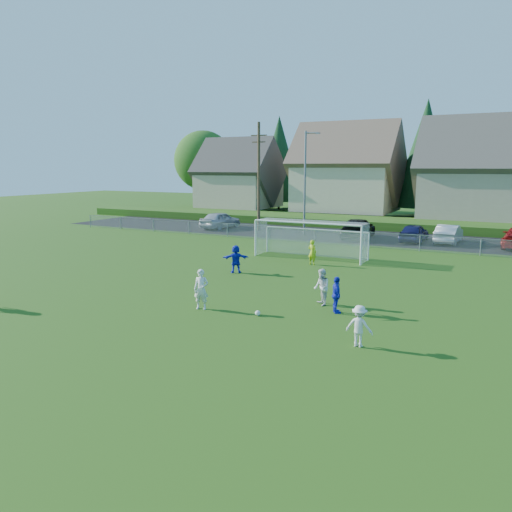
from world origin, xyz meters
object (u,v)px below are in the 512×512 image
at_px(soccer_ball, 258,313).
at_px(player_white_a, 201,289).
at_px(car_a, 220,220).
at_px(car_d, 358,229).
at_px(car_e, 414,233).
at_px(car_f, 449,234).
at_px(soccer_goal, 312,233).
at_px(player_blue_a, 336,295).
at_px(player_white_b, 322,287).
at_px(goalkeeper, 312,252).
at_px(player_blue_b, 236,259).
at_px(player_white_c, 359,326).

xyz_separation_m(soccer_ball, player_white_a, (-2.59, -0.23, 0.75)).
bearing_deg(car_a, player_white_a, 125.53).
height_order(car_d, car_e, car_d).
xyz_separation_m(car_e, car_f, (2.57, 0.53, 0.01)).
relative_size(car_a, soccer_goal, 0.65).
relative_size(player_white_a, player_blue_a, 1.12).
bearing_deg(car_a, player_white_b, 136.22).
bearing_deg(car_f, goalkeeper, 66.62).
distance_m(player_blue_b, car_f, 19.83).
distance_m(soccer_ball, player_white_a, 2.70).
bearing_deg(player_blue_b, soccer_ball, 91.95).
bearing_deg(car_d, soccer_ball, 90.15).
bearing_deg(soccer_ball, player_white_b, 57.04).
xyz_separation_m(player_white_b, soccer_goal, (-4.57, 10.64, 0.82)).
relative_size(player_white_c, car_e, 0.33).
relative_size(car_e, car_f, 0.95).
relative_size(soccer_ball, player_blue_a, 0.14).
xyz_separation_m(car_a, car_f, (21.07, 0.12, -0.08)).
distance_m(player_blue_a, soccer_goal, 12.78).
relative_size(car_e, soccer_goal, 0.58).
distance_m(player_white_c, car_e, 25.47).
xyz_separation_m(player_white_c, player_blue_a, (-1.93, 3.42, 0.05)).
height_order(player_white_a, car_d, player_white_a).
distance_m(player_blue_b, car_e, 18.24).
distance_m(player_white_c, car_a, 33.30).
bearing_deg(player_white_a, car_d, 73.06).
height_order(player_white_b, car_d, car_d).
relative_size(soccer_ball, car_d, 0.04).
relative_size(soccer_ball, player_white_b, 0.14).
xyz_separation_m(car_a, car_e, (18.49, -0.41, -0.09)).
height_order(player_white_a, player_blue_a, player_white_a).
bearing_deg(player_white_a, car_a, 102.70).
bearing_deg(car_f, player_blue_b, 64.08).
bearing_deg(goalkeeper, player_white_b, 125.75).
bearing_deg(player_white_a, player_white_c, -27.44).
height_order(player_white_c, car_e, car_e).
height_order(car_e, car_f, car_f).
bearing_deg(car_d, player_white_a, 83.93).
bearing_deg(soccer_goal, car_d, 88.83).
bearing_deg(player_white_c, soccer_ball, -15.98).
bearing_deg(car_f, car_d, 7.18).
bearing_deg(soccer_goal, player_blue_a, -64.33).
relative_size(player_white_c, car_a, 0.30).
distance_m(player_white_b, player_blue_b, 7.89).
bearing_deg(soccer_goal, car_f, 55.99).
xyz_separation_m(soccer_ball, car_a, (-16.49, 24.18, 0.71)).
bearing_deg(soccer_ball, player_white_a, -175.02).
bearing_deg(player_blue_b, player_white_a, 74.60).
distance_m(player_white_b, car_d, 21.48).
xyz_separation_m(player_white_c, car_f, (-0.07, 25.86, 0.02)).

